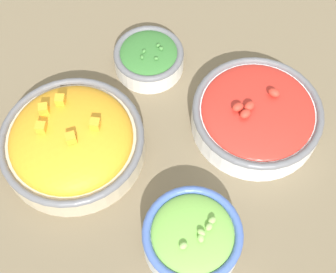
{
  "coord_description": "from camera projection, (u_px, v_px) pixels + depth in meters",
  "views": [
    {
      "loc": [
        0.08,
        -0.34,
        0.66
      ],
      "look_at": [
        0.0,
        0.0,
        0.03
      ],
      "focal_mm": 50.0,
      "sensor_mm": 36.0,
      "label": 1
    }
  ],
  "objects": [
    {
      "name": "ground_plane",
      "position": [
        168.0,
        145.0,
        0.75
      ],
      "size": [
        3.0,
        3.0,
        0.0
      ],
      "primitive_type": "plane",
      "color": "#75664C"
    },
    {
      "name": "bowl_cherry_tomatoes",
      "position": [
        257.0,
        114.0,
        0.74
      ],
      "size": [
        0.21,
        0.21,
        0.07
      ],
      "color": "white",
      "rests_on": "ground_plane"
    },
    {
      "name": "bowl_squash",
      "position": [
        72.0,
        141.0,
        0.72
      ],
      "size": [
        0.22,
        0.22,
        0.08
      ],
      "color": "beige",
      "rests_on": "ground_plane"
    },
    {
      "name": "bowl_lettuce",
      "position": [
        192.0,
        236.0,
        0.64
      ],
      "size": [
        0.14,
        0.14,
        0.07
      ],
      "color": "silver",
      "rests_on": "ground_plane"
    },
    {
      "name": "bowl_broccoli",
      "position": [
        149.0,
        57.0,
        0.8
      ],
      "size": [
        0.12,
        0.12,
        0.05
      ],
      "color": "silver",
      "rests_on": "ground_plane"
    }
  ]
}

